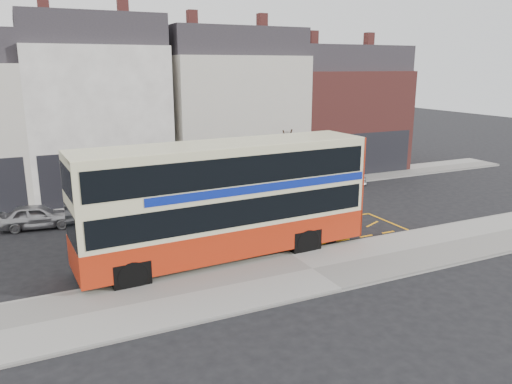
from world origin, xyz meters
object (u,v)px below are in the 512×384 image
double_decker_bus (226,199)px  car_white (329,174)px  street_tree_right (280,136)px  bus_stop_post (149,233)px  car_grey (148,200)px  car_silver (37,216)px

double_decker_bus → car_white: size_ratio=2.37×
street_tree_right → bus_stop_post: bearing=-135.0°
car_grey → double_decker_bus: bearing=173.3°
double_decker_bus → car_silver: size_ratio=3.45×
bus_stop_post → car_grey: (2.05, 8.87, -1.18)m
street_tree_right → car_silver: bearing=-168.7°
double_decker_bus → car_white: bearing=36.5°
bus_stop_post → car_silver: (-3.55, 8.70, -1.31)m
bus_stop_post → car_white: bearing=39.8°
double_decker_bus → street_tree_right: bearing=49.7°
bus_stop_post → street_tree_right: size_ratio=0.60×
bus_stop_post → car_grey: bearing=82.1°
double_decker_bus → car_silver: (-7.05, 7.70, -1.96)m
bus_stop_post → double_decker_bus: bearing=21.0°
double_decker_bus → car_white: double_decker_bus is taller
car_silver → car_grey: car_grey is taller
car_silver → car_white: bearing=-77.3°
double_decker_bus → car_white: (11.19, 9.16, -1.81)m
car_white → street_tree_right: street_tree_right is taller
car_grey → car_silver: bearing=74.7°
car_grey → street_tree_right: street_tree_right is taller
double_decker_bus → car_white: 14.57m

